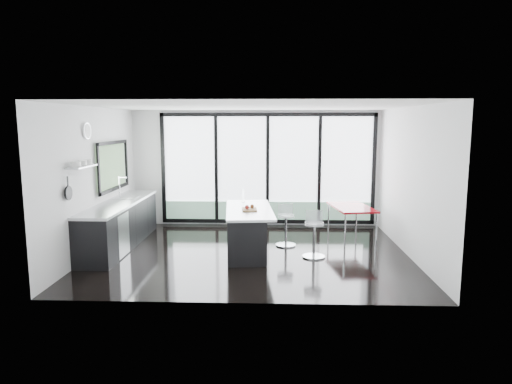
{
  "coord_description": "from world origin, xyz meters",
  "views": [
    {
      "loc": [
        0.44,
        -8.55,
        2.49
      ],
      "look_at": [
        0.1,
        0.3,
        1.15
      ],
      "focal_mm": 32.0,
      "sensor_mm": 36.0,
      "label": 1
    }
  ],
  "objects_px": {
    "island": "(246,230)",
    "red_table": "(351,222)",
    "bar_stool_far": "(286,230)",
    "bar_stool_near": "(314,240)"
  },
  "relations": [
    {
      "from": "red_table",
      "to": "bar_stool_near",
      "type": "bearing_deg",
      "value": -122.79
    },
    {
      "from": "island",
      "to": "bar_stool_near",
      "type": "relative_size",
      "value": 3.2
    },
    {
      "from": "island",
      "to": "bar_stool_far",
      "type": "bearing_deg",
      "value": 29.09
    },
    {
      "from": "island",
      "to": "bar_stool_far",
      "type": "relative_size",
      "value": 3.3
    },
    {
      "from": "bar_stool_far",
      "to": "red_table",
      "type": "xyz_separation_m",
      "value": [
        1.43,
        0.64,
        0.03
      ]
    },
    {
      "from": "island",
      "to": "bar_stool_far",
      "type": "height_order",
      "value": "island"
    },
    {
      "from": "bar_stool_near",
      "to": "red_table",
      "type": "relative_size",
      "value": 0.51
    },
    {
      "from": "island",
      "to": "red_table",
      "type": "distance_m",
      "value": 2.48
    },
    {
      "from": "bar_stool_far",
      "to": "bar_stool_near",
      "type": "bearing_deg",
      "value": -61.58
    },
    {
      "from": "bar_stool_near",
      "to": "bar_stool_far",
      "type": "bearing_deg",
      "value": 125.14
    }
  ]
}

